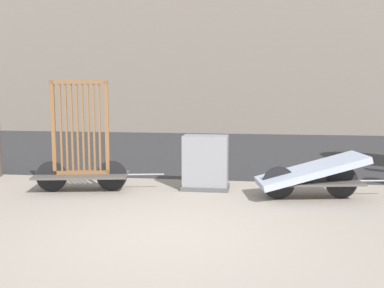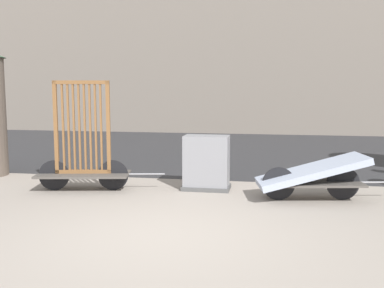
% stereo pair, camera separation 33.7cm
% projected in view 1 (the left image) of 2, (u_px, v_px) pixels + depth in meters
% --- Properties ---
extents(ground_plane, '(60.00, 60.00, 0.00)m').
position_uv_depth(ground_plane, '(167.00, 236.00, 6.05)').
color(ground_plane, gray).
extents(road_strip, '(56.00, 10.29, 0.01)m').
position_uv_depth(road_strip, '(220.00, 149.00, 14.82)').
color(road_strip, '#2D2D30').
rests_on(road_strip, ground_plane).
extents(bike_cart_with_bedframe, '(2.50, 1.08, 2.13)m').
position_uv_depth(bike_cart_with_bedframe, '(81.00, 156.00, 8.61)').
color(bike_cart_with_bedframe, '#4C4742').
rests_on(bike_cart_with_bedframe, ground_plane).
extents(bike_cart_with_mattress, '(2.57, 1.20, 0.82)m').
position_uv_depth(bike_cart_with_mattress, '(311.00, 174.00, 8.05)').
color(bike_cart_with_mattress, '#4C4742').
rests_on(bike_cart_with_mattress, ground_plane).
extents(utility_cabinet, '(0.93, 0.57, 1.07)m').
position_uv_depth(utility_cabinet, '(205.00, 165.00, 8.81)').
color(utility_cabinet, '#4C4C4C').
rests_on(utility_cabinet, ground_plane).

